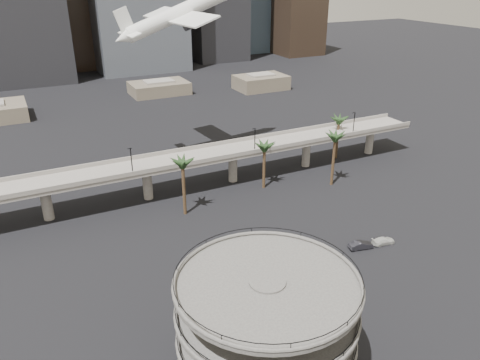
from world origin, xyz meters
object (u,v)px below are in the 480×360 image
parking_ramp (266,324)px  overpass (191,161)px  airborne_jet (180,13)px  car_c (383,241)px  car_b (361,245)px  car_a (209,274)px

parking_ramp → overpass: 60.46m
parking_ramp → overpass: size_ratio=0.17×
parking_ramp → overpass: bearing=77.6°
airborne_jet → car_c: 72.02m
car_b → airborne_jet: bearing=24.9°
parking_ramp → car_a: size_ratio=4.68×
car_b → car_c: 5.10m
car_b → car_c: (5.06, -0.63, -0.10)m
car_a → airborne_jet: bearing=-32.3°
airborne_jet → car_a: 67.13m
car_a → car_b: size_ratio=0.99×
airborne_jet → overpass: bearing=-112.1°
overpass → car_b: overpass is taller
overpass → airborne_jet: (5.59, 17.95, 31.82)m
overpass → airborne_jet: 36.96m
airborne_jet → car_a: size_ratio=7.49×
overpass → car_b: 44.30m
car_b → overpass: bearing=37.6°
car_a → car_c: car_a is taller
car_c → airborne_jet: bearing=24.6°
car_a → parking_ramp: bearing=158.9°
airborne_jet → car_b: airborne_jet is taller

